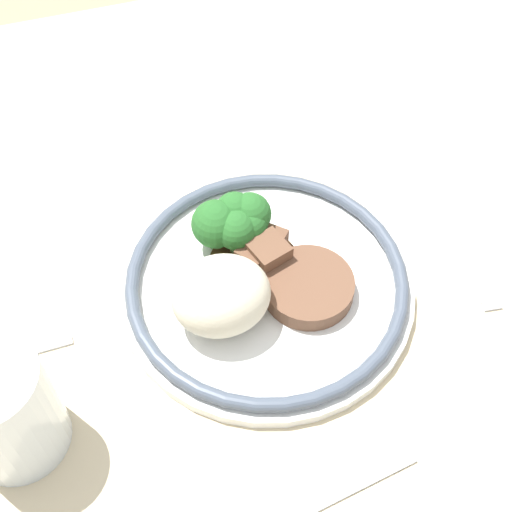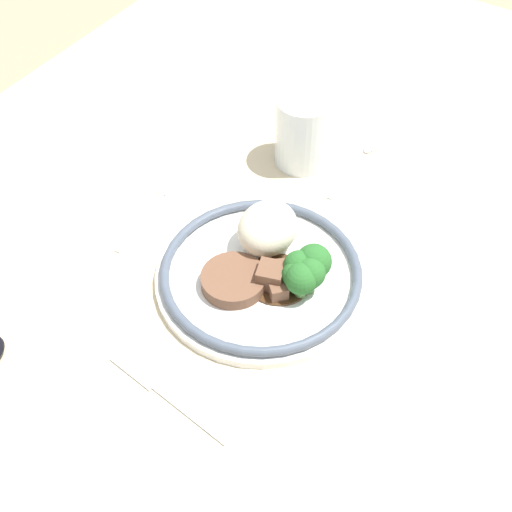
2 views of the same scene
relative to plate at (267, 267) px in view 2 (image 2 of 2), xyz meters
The scene contains 7 objects.
ground_plane 0.09m from the plate, 60.85° to the left, with size 8.00×8.00×0.00m, color #998466.
dining_table 0.07m from the plate, 60.85° to the left, with size 1.50×1.01×0.04m.
plate is the anchor object (origin of this frame).
juice_glass 0.23m from the plate, 19.33° to the left, with size 0.08×0.08×0.10m.
fork 0.20m from the plate, behind, with size 0.03×0.17×0.00m.
knife 0.20m from the plate, 77.79° to the left, with size 0.20×0.04×0.00m.
spoon 0.28m from the plate, ahead, with size 0.17×0.02×0.01m.
Camera 2 is at (-0.51, -0.34, 0.71)m, focal length 50.00 mm.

